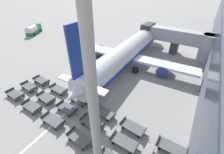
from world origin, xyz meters
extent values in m
plane|color=gray|center=(0.00, 0.00, 0.00)|extent=(500.00, 500.00, 0.00)
cube|color=#232D3D|center=(29.95, 0.00, 7.35)|extent=(0.12, 100.44, 4.27)
cylinder|color=#A8AAB2|center=(30.00, 6.12, 2.98)|extent=(4.50, 4.50, 5.95)
cube|color=#A8AAB2|center=(22.35, 6.48, 4.45)|extent=(15.44, 3.72, 3.00)
cube|color=#2D2D33|center=(14.70, 6.85, 4.45)|extent=(2.61, 4.60, 3.60)
cube|color=#38383D|center=(22.35, 6.48, 1.48)|extent=(1.73, 2.77, 2.96)
cylinder|color=silver|center=(15.04, -4.67, 3.18)|extent=(5.16, 33.03, 4.20)
sphere|color=silver|center=(14.56, 11.78, 3.18)|extent=(3.99, 3.99, 3.99)
cone|color=silver|center=(15.52, -21.13, 3.18)|extent=(4.14, 5.16, 3.99)
cube|color=navy|center=(15.50, -20.34, 8.66)|extent=(0.37, 3.16, 6.76)
cube|color=silver|center=(15.50, -20.53, 3.81)|extent=(8.07, 1.43, 0.24)
cube|color=silver|center=(15.08, -5.99, 2.24)|extent=(28.80, 3.82, 0.44)
cylinder|color=navy|center=(23.20, -5.35, 1.24)|extent=(2.50, 3.96, 2.38)
cylinder|color=navy|center=(6.94, -5.83, 1.24)|extent=(2.50, 3.96, 2.38)
cube|color=navy|center=(15.04, -4.67, 2.45)|extent=(5.15, 29.74, 0.76)
cylinder|color=#56565B|center=(14.74, 5.53, 1.41)|extent=(0.24, 0.24, 1.44)
sphere|color=black|center=(14.74, 5.53, 0.69)|extent=(1.39, 1.39, 1.39)
cylinder|color=#56565B|center=(18.13, -7.88, 1.41)|extent=(0.24, 0.24, 1.44)
sphere|color=black|center=(18.13, -7.88, 0.69)|extent=(1.39, 1.39, 1.39)
cylinder|color=#56565B|center=(12.13, -8.05, 1.41)|extent=(0.24, 0.24, 1.44)
sphere|color=black|center=(12.13, -8.05, 0.69)|extent=(1.39, 1.39, 1.39)
cube|color=#2D8C5B|center=(-24.43, 0.24, 1.58)|extent=(2.96, 2.77, 2.35)
cube|color=#236B4C|center=(-22.34, -3.37, 0.57)|extent=(4.38, 5.22, 1.14)
cylinder|color=silver|center=(-22.34, -3.37, 1.73)|extent=(4.35, 5.07, 2.45)
sphere|color=#333338|center=(-22.34, -3.37, 2.96)|extent=(0.44, 0.44, 0.44)
sphere|color=black|center=(-23.34, 0.59, 0.45)|extent=(0.90, 0.90, 0.90)
sphere|color=black|center=(-25.27, -0.54, 0.45)|extent=(0.90, 0.90, 0.90)
sphere|color=black|center=(-20.68, -4.00, 0.45)|extent=(0.90, 0.90, 0.90)
sphere|color=black|center=(-22.61, -5.12, 0.45)|extent=(0.90, 0.90, 0.90)
cube|color=gray|center=(-10.21, 2.55, 1.15)|extent=(4.81, 4.45, 1.76)
cube|color=#1E232D|center=(-11.98, 4.02, 1.46)|extent=(1.09, 1.28, 0.62)
sphere|color=black|center=(-10.81, 4.21, 0.30)|extent=(0.60, 0.60, 0.60)
sphere|color=black|center=(-11.96, 2.84, 0.30)|extent=(0.60, 0.60, 0.60)
sphere|color=black|center=(-8.47, 2.26, 0.30)|extent=(0.60, 0.60, 0.60)
sphere|color=black|center=(-9.62, 0.89, 0.30)|extent=(0.60, 0.60, 0.60)
cube|color=#515459|center=(4.90, -24.98, 0.55)|extent=(3.15, 1.50, 0.10)
cube|color=#2D333D|center=(6.42, -25.00, 0.76)|extent=(0.10, 1.46, 0.32)
cube|color=#2D333D|center=(3.37, -24.95, 0.76)|extent=(0.10, 1.46, 0.32)
cube|color=#333338|center=(6.81, -25.00, 0.43)|extent=(0.70, 0.07, 0.06)
sphere|color=black|center=(5.98, -25.61, 0.18)|extent=(0.36, 0.36, 0.36)
sphere|color=black|center=(6.00, -24.37, 0.18)|extent=(0.36, 0.36, 0.36)
sphere|color=black|center=(3.79, -25.58, 0.18)|extent=(0.36, 0.36, 0.36)
sphere|color=black|center=(3.81, -24.34, 0.18)|extent=(0.36, 0.36, 0.36)
cube|color=#515459|center=(9.67, -25.25, 0.55)|extent=(3.13, 1.46, 0.10)
cube|color=#2D333D|center=(11.19, -25.25, 0.76)|extent=(0.08, 1.46, 0.32)
cube|color=#2D333D|center=(8.15, -25.25, 0.76)|extent=(0.08, 1.46, 0.32)
cube|color=#333338|center=(11.58, -25.25, 0.43)|extent=(0.70, 0.06, 0.06)
sphere|color=black|center=(10.77, -25.87, 0.18)|extent=(0.36, 0.36, 0.36)
sphere|color=black|center=(10.77, -24.63, 0.18)|extent=(0.36, 0.36, 0.36)
sphere|color=black|center=(8.58, -25.87, 0.18)|extent=(0.36, 0.36, 0.36)
sphere|color=black|center=(8.58, -24.63, 0.18)|extent=(0.36, 0.36, 0.36)
cube|color=#515459|center=(14.33, -25.33, 0.55)|extent=(3.15, 1.51, 0.10)
cube|color=#2D333D|center=(15.85, -25.30, 0.76)|extent=(0.10, 1.46, 0.32)
cube|color=#2D333D|center=(12.81, -25.35, 0.76)|extent=(0.10, 1.46, 0.32)
cube|color=#333338|center=(16.24, -25.30, 0.43)|extent=(0.70, 0.07, 0.06)
sphere|color=black|center=(15.44, -25.93, 0.18)|extent=(0.36, 0.36, 0.36)
sphere|color=black|center=(15.42, -24.69, 0.18)|extent=(0.36, 0.36, 0.36)
sphere|color=black|center=(13.25, -25.97, 0.18)|extent=(0.36, 0.36, 0.36)
sphere|color=black|center=(13.23, -24.73, 0.18)|extent=(0.36, 0.36, 0.36)
cube|color=#515459|center=(19.10, -25.47, 0.55)|extent=(3.21, 1.66, 0.10)
cube|color=#2D333D|center=(20.62, -25.57, 0.76)|extent=(0.18, 1.46, 0.32)
cube|color=#2D333D|center=(17.59, -25.37, 0.76)|extent=(0.18, 1.46, 0.32)
cube|color=#333338|center=(21.01, -25.60, 0.43)|extent=(0.70, 0.11, 0.06)
sphere|color=black|center=(20.15, -26.16, 0.18)|extent=(0.36, 0.36, 0.36)
sphere|color=black|center=(20.24, -24.93, 0.18)|extent=(0.36, 0.36, 0.36)
sphere|color=black|center=(17.97, -26.02, 0.18)|extent=(0.36, 0.36, 0.36)
sphere|color=black|center=(18.05, -24.78, 0.18)|extent=(0.36, 0.36, 0.36)
cube|color=#2D333D|center=(22.21, -25.65, 0.76)|extent=(0.09, 1.46, 0.32)
sphere|color=black|center=(22.64, -25.04, 0.18)|extent=(0.36, 0.36, 0.36)
cube|color=#515459|center=(4.89, -22.52, 0.55)|extent=(3.20, 1.63, 0.10)
cube|color=#2D333D|center=(6.41, -22.61, 0.76)|extent=(0.16, 1.46, 0.32)
cube|color=#2D333D|center=(3.37, -22.44, 0.76)|extent=(0.16, 1.46, 0.32)
cube|color=#333338|center=(6.80, -22.63, 0.43)|extent=(0.70, 0.10, 0.06)
sphere|color=black|center=(5.95, -23.20, 0.18)|extent=(0.36, 0.36, 0.36)
sphere|color=black|center=(6.02, -21.96, 0.18)|extent=(0.36, 0.36, 0.36)
sphere|color=black|center=(3.77, -23.08, 0.18)|extent=(0.36, 0.36, 0.36)
sphere|color=black|center=(3.84, -21.84, 0.18)|extent=(0.36, 0.36, 0.36)
cube|color=#515459|center=(9.83, -22.92, 0.55)|extent=(3.22, 1.68, 0.10)
cube|color=#2D333D|center=(11.35, -23.04, 0.76)|extent=(0.19, 1.46, 0.32)
cube|color=#2D333D|center=(8.31, -22.81, 0.76)|extent=(0.19, 1.46, 0.32)
cube|color=#333338|center=(11.74, -23.06, 0.43)|extent=(0.70, 0.11, 0.06)
sphere|color=black|center=(10.87, -23.62, 0.18)|extent=(0.36, 0.36, 0.36)
sphere|color=black|center=(10.97, -22.39, 0.18)|extent=(0.36, 0.36, 0.36)
sphere|color=black|center=(8.69, -23.46, 0.18)|extent=(0.36, 0.36, 0.36)
sphere|color=black|center=(8.79, -22.22, 0.18)|extent=(0.36, 0.36, 0.36)
cube|color=#515459|center=(14.25, -22.82, 0.55)|extent=(3.20, 1.63, 0.10)
cube|color=#2D333D|center=(15.77, -22.90, 0.76)|extent=(0.16, 1.46, 0.32)
cube|color=#2D333D|center=(12.73, -22.73, 0.76)|extent=(0.16, 1.46, 0.32)
cube|color=#333338|center=(16.15, -22.92, 0.43)|extent=(0.70, 0.10, 0.06)
sphere|color=black|center=(15.30, -23.50, 0.18)|extent=(0.36, 0.36, 0.36)
sphere|color=black|center=(15.37, -22.26, 0.18)|extent=(0.36, 0.36, 0.36)
sphere|color=black|center=(13.12, -23.37, 0.18)|extent=(0.36, 0.36, 0.36)
sphere|color=black|center=(13.19, -22.14, 0.18)|extent=(0.36, 0.36, 0.36)
cube|color=#515459|center=(18.93, -22.95, 0.55)|extent=(3.20, 1.63, 0.10)
cube|color=#2D333D|center=(20.45, -23.04, 0.76)|extent=(0.16, 1.46, 0.32)
cube|color=#2D333D|center=(17.41, -22.87, 0.76)|extent=(0.16, 1.46, 0.32)
cube|color=#333338|center=(20.84, -23.06, 0.43)|extent=(0.70, 0.10, 0.06)
sphere|color=black|center=(19.99, -23.63, 0.18)|extent=(0.36, 0.36, 0.36)
sphere|color=black|center=(20.06, -22.39, 0.18)|extent=(0.36, 0.36, 0.36)
sphere|color=black|center=(17.81, -23.51, 0.18)|extent=(0.36, 0.36, 0.36)
sphere|color=black|center=(17.88, -22.27, 0.18)|extent=(0.36, 0.36, 0.36)
cube|color=#515459|center=(23.69, -23.16, 0.55)|extent=(3.14, 1.49, 0.10)
cube|color=#2D333D|center=(25.22, -23.17, 0.76)|extent=(0.09, 1.46, 0.32)
cube|color=#2D333D|center=(22.17, -23.14, 0.76)|extent=(0.09, 1.46, 0.32)
cube|color=#333338|center=(25.61, -23.17, 0.43)|extent=(0.70, 0.07, 0.06)
sphere|color=black|center=(24.78, -23.79, 0.18)|extent=(0.36, 0.36, 0.36)
sphere|color=black|center=(24.79, -22.55, 0.18)|extent=(0.36, 0.36, 0.36)
sphere|color=black|center=(22.60, -23.77, 0.18)|extent=(0.36, 0.36, 0.36)
sphere|color=black|center=(22.61, -22.53, 0.18)|extent=(0.36, 0.36, 0.36)
cube|color=#515459|center=(5.05, -20.22, 0.55)|extent=(3.16, 1.55, 0.10)
cube|color=#2D333D|center=(6.57, -20.26, 0.76)|extent=(0.12, 1.46, 0.32)
cube|color=#2D333D|center=(3.53, -20.17, 0.76)|extent=(0.12, 1.46, 0.32)
cube|color=#333338|center=(6.96, -20.27, 0.43)|extent=(0.70, 0.08, 0.06)
sphere|color=black|center=(6.12, -20.87, 0.18)|extent=(0.36, 0.36, 0.36)
sphere|color=black|center=(6.16, -19.63, 0.18)|extent=(0.36, 0.36, 0.36)
sphere|color=black|center=(3.94, -20.80, 0.18)|extent=(0.36, 0.36, 0.36)
sphere|color=black|center=(3.97, -19.57, 0.18)|extent=(0.36, 0.36, 0.36)
cube|color=#515459|center=(9.80, -20.39, 0.55)|extent=(3.14, 1.49, 0.10)
cube|color=#2D333D|center=(11.32, -20.40, 0.76)|extent=(0.10, 1.46, 0.32)
cube|color=#2D333D|center=(8.28, -20.37, 0.76)|extent=(0.10, 1.46, 0.32)
cube|color=#333338|center=(11.71, -20.41, 0.43)|extent=(0.70, 0.07, 0.06)
sphere|color=black|center=(10.89, -21.02, 0.18)|extent=(0.36, 0.36, 0.36)
sphere|color=black|center=(10.90, -19.78, 0.18)|extent=(0.36, 0.36, 0.36)
sphere|color=black|center=(8.70, -20.99, 0.18)|extent=(0.36, 0.36, 0.36)
sphere|color=black|center=(8.71, -19.76, 0.18)|extent=(0.36, 0.36, 0.36)
cube|color=#515459|center=(14.52, -20.43, 0.55)|extent=(3.20, 1.62, 0.10)
cube|color=#2D333D|center=(16.04, -20.51, 0.76)|extent=(0.16, 1.46, 0.32)
cube|color=#2D333D|center=(13.00, -20.35, 0.76)|extent=(0.16, 1.46, 0.32)
cube|color=#333338|center=(16.42, -20.53, 0.43)|extent=(0.70, 0.10, 0.06)
sphere|color=black|center=(15.57, -21.11, 0.18)|extent=(0.36, 0.36, 0.36)
sphere|color=black|center=(15.64, -19.87, 0.18)|extent=(0.36, 0.36, 0.36)
sphere|color=black|center=(13.39, -20.99, 0.18)|extent=(0.36, 0.36, 0.36)
sphere|color=black|center=(13.46, -19.75, 0.18)|extent=(0.36, 0.36, 0.36)
cube|color=#515459|center=(19.22, -20.66, 0.55)|extent=(3.23, 1.71, 0.10)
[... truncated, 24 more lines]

